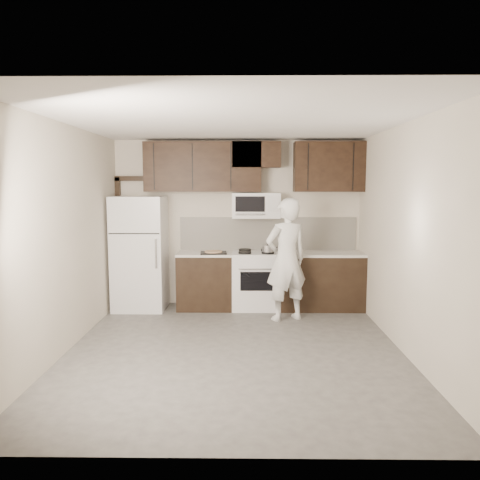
{
  "coord_description": "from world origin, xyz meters",
  "views": [
    {
      "loc": [
        0.13,
        -5.44,
        1.99
      ],
      "look_at": [
        0.06,
        0.9,
        1.23
      ],
      "focal_mm": 35.0,
      "sensor_mm": 36.0,
      "label": 1
    }
  ],
  "objects_px": {
    "person": "(286,260)",
    "refrigerator": "(140,253)",
    "stove": "(256,280)",
    "microwave": "(256,205)"
  },
  "relations": [
    {
      "from": "person",
      "to": "refrigerator",
      "type": "bearing_deg",
      "value": -39.19
    },
    {
      "from": "stove",
      "to": "microwave",
      "type": "relative_size",
      "value": 1.24
    },
    {
      "from": "refrigerator",
      "to": "microwave",
      "type": "bearing_deg",
      "value": 5.15
    },
    {
      "from": "microwave",
      "to": "refrigerator",
      "type": "height_order",
      "value": "microwave"
    },
    {
      "from": "microwave",
      "to": "refrigerator",
      "type": "relative_size",
      "value": 0.42
    },
    {
      "from": "stove",
      "to": "refrigerator",
      "type": "xyz_separation_m",
      "value": [
        -1.85,
        -0.05,
        0.44
      ]
    },
    {
      "from": "stove",
      "to": "refrigerator",
      "type": "distance_m",
      "value": 1.9
    },
    {
      "from": "stove",
      "to": "microwave",
      "type": "height_order",
      "value": "microwave"
    },
    {
      "from": "stove",
      "to": "refrigerator",
      "type": "height_order",
      "value": "refrigerator"
    },
    {
      "from": "stove",
      "to": "person",
      "type": "height_order",
      "value": "person"
    }
  ]
}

